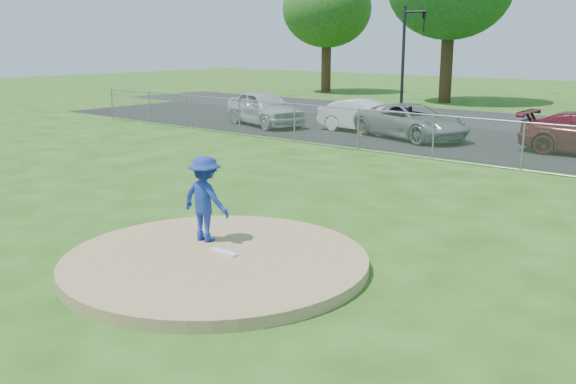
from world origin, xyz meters
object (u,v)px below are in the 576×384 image
at_px(traffic_signal_left, 407,52).
at_px(traffic_cone, 364,126).
at_px(parked_car_silver, 265,108).
at_px(pitcher, 205,199).
at_px(parked_car_gray, 411,121).
at_px(parked_car_white, 365,116).

xyz_separation_m(traffic_signal_left, traffic_cone, (1.86, -6.70, -2.98)).
bearing_deg(traffic_cone, parked_car_silver, -176.84).
bearing_deg(pitcher, traffic_cone, -71.39).
bearing_deg(traffic_signal_left, pitcher, -69.65).
relative_size(traffic_signal_left, parked_car_silver, 1.17).
height_order(pitcher, parked_car_gray, pitcher).
height_order(traffic_signal_left, parked_car_silver, traffic_signal_left).
xyz_separation_m(traffic_cone, parked_car_gray, (1.99, 0.44, 0.33)).
relative_size(traffic_signal_left, pitcher, 3.43).
bearing_deg(parked_car_gray, parked_car_silver, 111.99).
distance_m(traffic_signal_left, parked_car_silver, 8.22).
bearing_deg(pitcher, parked_car_gray, -78.71).
height_order(traffic_signal_left, pitcher, traffic_signal_left).
relative_size(pitcher, traffic_cone, 2.17).
xyz_separation_m(traffic_signal_left, pitcher, (7.96, -21.46, -2.35)).
relative_size(pitcher, parked_car_gray, 0.32).
distance_m(parked_car_silver, parked_car_gray, 7.39).
bearing_deg(traffic_signal_left, parked_car_gray, -58.41).
distance_m(pitcher, traffic_cone, 15.99).
relative_size(traffic_cone, parked_car_silver, 0.16).
bearing_deg(parked_car_silver, traffic_cone, -69.17).
height_order(parked_car_white, parked_car_gray, parked_car_gray).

